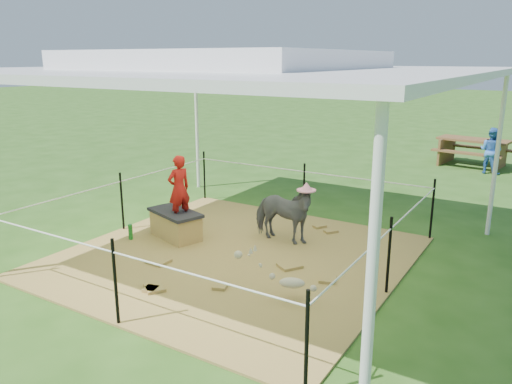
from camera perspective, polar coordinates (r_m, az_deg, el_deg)
The scene contains 13 objects.
ground at distance 7.34m, azimuth -2.48°, elevation -7.46°, with size 90.00×90.00×0.00m, color #2D5919.
hay_patch at distance 7.34m, azimuth -2.48°, elevation -7.35°, with size 4.60×4.60×0.03m, color brown.
canopy_tent at distance 6.78m, azimuth -2.74°, elevation 14.04°, with size 6.30×6.30×2.90m.
rope_fence at distance 7.12m, azimuth -2.53°, elevation -2.67°, with size 4.54×4.54×1.00m.
straw_bale at distance 8.08m, azimuth -9.17°, elevation -3.81°, with size 0.88×0.44×0.39m, color #B07D40.
dark_cloth at distance 8.01m, azimuth -9.23°, elevation -2.32°, with size 0.94×0.49×0.05m, color black.
woman at distance 7.81m, azimuth -8.83°, elevation 1.08°, with size 0.38×0.25×1.05m, color #B01511.
green_bottle at distance 8.15m, azimuth -14.15°, elevation -4.45°, with size 0.07×0.07×0.24m, color #197120.
pony at distance 7.71m, azimuth 3.02°, elevation -2.53°, with size 0.49×1.07×0.90m, color #4D4D52.
pink_hat at distance 7.57m, azimuth 3.07°, elevation 1.21°, with size 0.28×0.28×0.13m, color pink.
foal at distance 5.99m, azimuth 4.13°, elevation -10.07°, with size 0.87×0.48×0.48m, color #C3B08F, non-canonical shape.
picnic_table_near at distance 14.62m, azimuth 23.50°, elevation 4.18°, with size 1.77×1.28×0.74m, color brown.
distant_person at distance 13.78m, azimuth 25.26°, elevation 4.29°, with size 0.56×0.44×1.16m, color blue.
Camera 1 is at (3.82, -5.61, 2.80)m, focal length 35.00 mm.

